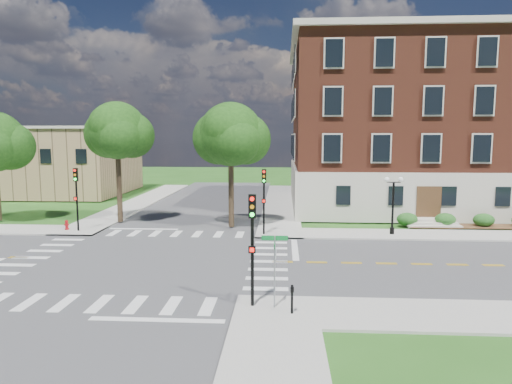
# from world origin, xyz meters

# --- Properties ---
(ground) EXTENTS (160.00, 160.00, 0.00)m
(ground) POSITION_xyz_m (0.00, 0.00, 0.00)
(ground) COLOR #245116
(ground) RESTS_ON ground
(road_ew) EXTENTS (90.00, 12.00, 0.01)m
(road_ew) POSITION_xyz_m (0.00, 0.00, 0.01)
(road_ew) COLOR #3D3D3F
(road_ew) RESTS_ON ground
(road_ns) EXTENTS (12.00, 90.00, 0.01)m
(road_ns) POSITION_xyz_m (0.00, 0.00, 0.01)
(road_ns) COLOR #3D3D3F
(road_ns) RESTS_ON ground
(sidewalk_ne) EXTENTS (34.00, 34.00, 0.12)m
(sidewalk_ne) POSITION_xyz_m (15.38, 15.38, 0.06)
(sidewalk_ne) COLOR #9E9B93
(sidewalk_ne) RESTS_ON ground
(sidewalk_nw) EXTENTS (34.00, 34.00, 0.12)m
(sidewalk_nw) POSITION_xyz_m (-15.38, 15.38, 0.06)
(sidewalk_nw) COLOR #9E9B93
(sidewalk_nw) RESTS_ON ground
(crosswalk_east) EXTENTS (2.20, 10.20, 0.02)m
(crosswalk_east) POSITION_xyz_m (7.20, 0.00, 0.00)
(crosswalk_east) COLOR silver
(crosswalk_east) RESTS_ON ground
(stop_bar_east) EXTENTS (0.40, 5.50, 0.00)m
(stop_bar_east) POSITION_xyz_m (8.80, 3.00, 0.00)
(stop_bar_east) COLOR silver
(stop_bar_east) RESTS_ON ground
(main_building) EXTENTS (30.60, 22.40, 16.50)m
(main_building) POSITION_xyz_m (24.00, 21.99, 8.34)
(main_building) COLOR beige
(main_building) RESTS_ON ground
(secondary_building) EXTENTS (20.40, 15.40, 8.30)m
(secondary_building) POSITION_xyz_m (-22.00, 30.00, 4.28)
(secondary_building) COLOR #9F7E57
(secondary_building) RESTS_ON ground
(tree_c) EXTENTS (4.76, 4.76, 10.03)m
(tree_c) POSITION_xyz_m (-5.73, 11.20, 7.73)
(tree_c) COLOR black
(tree_c) RESTS_ON ground
(tree_d) EXTENTS (5.00, 5.00, 9.83)m
(tree_d) POSITION_xyz_m (3.89, 9.68, 7.42)
(tree_d) COLOR black
(tree_d) RESTS_ON ground
(traffic_signal_se) EXTENTS (0.33, 0.36, 4.80)m
(traffic_signal_se) POSITION_xyz_m (6.73, -7.28, 3.19)
(traffic_signal_se) COLOR black
(traffic_signal_se) RESTS_ON ground
(traffic_signal_ne) EXTENTS (0.33, 0.37, 4.80)m
(traffic_signal_ne) POSITION_xyz_m (6.60, 7.02, 3.19)
(traffic_signal_ne) COLOR black
(traffic_signal_ne) RESTS_ON ground
(traffic_signal_nw) EXTENTS (0.35, 0.39, 4.80)m
(traffic_signal_nw) POSITION_xyz_m (-7.66, 7.40, 3.19)
(traffic_signal_nw) COLOR black
(traffic_signal_nw) RESTS_ON ground
(twin_lamp_west) EXTENTS (1.36, 0.36, 4.23)m
(twin_lamp_west) POSITION_xyz_m (16.07, 7.65, 2.52)
(twin_lamp_west) COLOR black
(twin_lamp_west) RESTS_ON ground
(street_sign_pole) EXTENTS (1.10, 1.10, 3.10)m
(street_sign_pole) POSITION_xyz_m (7.69, -7.42, 2.31)
(street_sign_pole) COLOR gray
(street_sign_pole) RESTS_ON ground
(push_button_post) EXTENTS (0.14, 0.21, 1.20)m
(push_button_post) POSITION_xyz_m (8.41, -8.06, 0.80)
(push_button_post) COLOR black
(push_button_post) RESTS_ON ground
(fire_hydrant) EXTENTS (0.35, 0.35, 0.75)m
(fire_hydrant) POSITION_xyz_m (-8.71, 7.72, 0.46)
(fire_hydrant) COLOR maroon
(fire_hydrant) RESTS_ON ground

